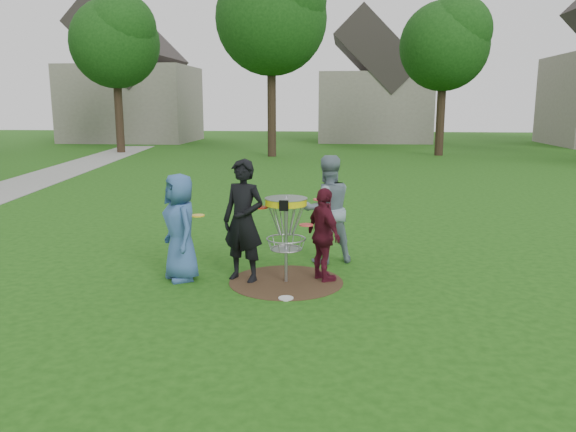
# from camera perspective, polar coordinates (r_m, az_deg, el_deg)

# --- Properties ---
(ground) EXTENTS (100.00, 100.00, 0.00)m
(ground) POSITION_cam_1_polar(r_m,az_deg,el_deg) (8.91, -0.19, -6.70)
(ground) COLOR #19470F
(ground) RESTS_ON ground
(dirt_patch) EXTENTS (1.80, 1.80, 0.01)m
(dirt_patch) POSITION_cam_1_polar(r_m,az_deg,el_deg) (8.90, -0.19, -6.68)
(dirt_patch) COLOR #47331E
(dirt_patch) RESTS_ON ground
(player_blue) EXTENTS (0.92, 0.99, 1.70)m
(player_blue) POSITION_cam_1_polar(r_m,az_deg,el_deg) (8.98, -10.87, -1.13)
(player_blue) COLOR #34588F
(player_blue) RESTS_ON ground
(player_black) EXTENTS (0.82, 0.68, 1.93)m
(player_black) POSITION_cam_1_polar(r_m,az_deg,el_deg) (8.79, -4.54, -0.48)
(player_black) COLOR black
(player_black) RESTS_ON ground
(player_grey) EXTENTS (1.12, 1.00, 1.89)m
(player_grey) POSITION_cam_1_polar(r_m,az_deg,el_deg) (9.83, 3.99, 0.69)
(player_grey) COLOR slate
(player_grey) RESTS_ON ground
(player_maroon) EXTENTS (0.78, 0.93, 1.49)m
(player_maroon) POSITION_cam_1_polar(r_m,az_deg,el_deg) (8.80, 3.67, -1.93)
(player_maroon) COLOR #4E1220
(player_maroon) RESTS_ON ground
(disc_on_grass) EXTENTS (0.22, 0.22, 0.02)m
(disc_on_grass) POSITION_cam_1_polar(r_m,az_deg,el_deg) (8.15, -0.21, -8.36)
(disc_on_grass) COLOR silver
(disc_on_grass) RESTS_ON ground
(disc_golf_basket) EXTENTS (0.66, 0.67, 1.38)m
(disc_golf_basket) POSITION_cam_1_polar(r_m,az_deg,el_deg) (8.64, -0.20, -0.26)
(disc_golf_basket) COLOR #9EA0A5
(disc_golf_basket) RESTS_ON ground
(held_discs) EXTENTS (2.08, 1.22, 0.29)m
(held_discs) POSITION_cam_1_polar(r_m,az_deg,el_deg) (8.92, -1.62, 0.45)
(held_discs) COLOR yellow
(held_discs) RESTS_ON ground
(tree_row) EXTENTS (51.20, 17.42, 9.90)m
(tree_row) POSITION_cam_1_polar(r_m,az_deg,el_deg) (29.30, 5.11, 18.02)
(tree_row) COLOR #38281C
(tree_row) RESTS_ON ground
(house_row) EXTENTS (44.50, 10.65, 11.62)m
(house_row) POSITION_cam_1_polar(r_m,az_deg,el_deg) (41.70, 11.41, 12.99)
(house_row) COLOR gray
(house_row) RESTS_ON ground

